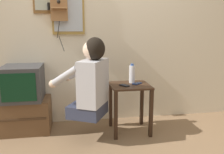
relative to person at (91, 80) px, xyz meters
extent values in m
cube|color=beige|center=(0.18, 0.65, 0.57)|extent=(6.80, 0.05, 2.55)
cube|color=#382316|center=(0.49, 0.17, -0.12)|extent=(0.47, 0.44, 0.02)
cube|color=black|center=(0.28, -0.02, -0.42)|extent=(0.04, 0.04, 0.58)
cube|color=black|center=(0.69, -0.02, -0.42)|extent=(0.04, 0.04, 0.58)
cube|color=black|center=(0.28, 0.37, -0.42)|extent=(0.04, 0.04, 0.58)
cube|color=black|center=(0.69, 0.37, -0.42)|extent=(0.04, 0.04, 0.58)
cube|color=#2D3347|center=(-0.04, 0.02, -0.34)|extent=(0.50, 0.51, 0.14)
cube|color=#ADADB2|center=(0.03, -0.01, -0.02)|extent=(0.38, 0.47, 0.50)
sphere|color=beige|center=(0.03, -0.01, 0.33)|extent=(0.21, 0.21, 0.21)
ellipsoid|color=black|center=(0.05, -0.03, 0.35)|extent=(0.29, 0.30, 0.25)
cylinder|color=#ADADB2|center=(-0.28, -0.05, 0.06)|extent=(0.33, 0.22, 0.24)
cylinder|color=#ADADB2|center=(-0.12, 0.26, 0.06)|extent=(0.33, 0.22, 0.24)
sphere|color=beige|center=(-0.41, 0.01, -0.03)|extent=(0.09, 0.09, 0.09)
sphere|color=beige|center=(-0.25, 0.32, -0.03)|extent=(0.09, 0.09, 0.09)
cube|color=brown|center=(-0.79, 0.38, -0.50)|extent=(0.59, 0.40, 0.42)
cube|color=#432E1C|center=(-0.79, 0.17, -0.48)|extent=(0.53, 0.01, 0.02)
cube|color=#38383A|center=(-0.79, 0.39, -0.08)|extent=(0.46, 0.49, 0.41)
cube|color=black|center=(-0.79, 0.14, -0.08)|extent=(0.38, 0.01, 0.32)
cube|color=olive|center=(-0.33, 0.57, 0.84)|extent=(0.20, 0.11, 0.39)
cube|color=olive|center=(-0.33, 0.48, 0.79)|extent=(0.18, 0.07, 0.03)
cone|color=black|center=(-0.33, 0.46, 0.87)|extent=(0.04, 0.05, 0.04)
cylinder|color=black|center=(-0.46, 0.57, 0.82)|extent=(0.03, 0.03, 0.09)
cylinder|color=black|center=(-0.35, 0.55, 0.55)|extent=(0.04, 0.04, 0.22)
cylinder|color=black|center=(-0.32, 0.55, 0.37)|extent=(0.07, 0.06, 0.19)
cube|color=olive|center=(-0.23, 0.61, 0.86)|extent=(0.41, 0.03, 0.76)
cube|color=#B2BCC6|center=(-0.23, 0.59, 0.86)|extent=(0.36, 0.01, 0.68)
cube|color=black|center=(0.40, 0.12, -0.10)|extent=(0.12, 0.14, 0.01)
cube|color=black|center=(0.40, 0.12, -0.10)|extent=(0.09, 0.11, 0.00)
cube|color=navy|center=(0.58, 0.19, -0.10)|extent=(0.13, 0.12, 0.01)
cube|color=black|center=(0.58, 0.19, -0.10)|extent=(0.11, 0.10, 0.00)
cylinder|color=silver|center=(0.53, 0.27, 0.00)|extent=(0.07, 0.07, 0.22)
cylinder|color=#2D4C8C|center=(0.53, 0.27, 0.12)|extent=(0.04, 0.04, 0.02)
camera|label=1|loc=(-0.17, -2.54, 0.57)|focal=38.00mm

